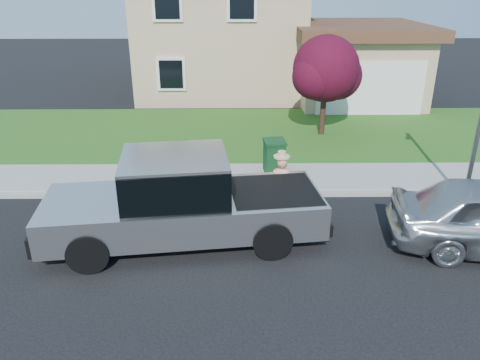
# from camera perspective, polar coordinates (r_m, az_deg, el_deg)

# --- Properties ---
(ground) EXTENTS (80.00, 80.00, 0.00)m
(ground) POSITION_cam_1_polar(r_m,az_deg,el_deg) (10.55, -4.17, -8.74)
(ground) COLOR black
(ground) RESTS_ON ground
(curb) EXTENTS (40.00, 0.20, 0.12)m
(curb) POSITION_cam_1_polar(r_m,az_deg,el_deg) (13.05, 0.90, -1.71)
(curb) COLOR gray
(curb) RESTS_ON ground
(sidewalk) EXTENTS (40.00, 2.00, 0.15)m
(sidewalk) POSITION_cam_1_polar(r_m,az_deg,el_deg) (14.05, 0.78, 0.25)
(sidewalk) COLOR gray
(sidewalk) RESTS_ON ground
(lawn) EXTENTS (40.00, 7.00, 0.10)m
(lawn) POSITION_cam_1_polar(r_m,az_deg,el_deg) (18.28, 0.42, 5.73)
(lawn) COLOR #214915
(lawn) RESTS_ON ground
(house) EXTENTS (14.00, 11.30, 6.85)m
(house) POSITION_cam_1_polar(r_m,az_deg,el_deg) (25.42, 0.82, 17.92)
(house) COLOR tan
(house) RESTS_ON ground
(pickup_truck) EXTENTS (6.56, 2.89, 2.09)m
(pickup_truck) POSITION_cam_1_polar(r_m,az_deg,el_deg) (10.59, -7.02, -2.69)
(pickup_truck) COLOR black
(pickup_truck) RESTS_ON ground
(woman) EXTENTS (0.57, 0.41, 1.67)m
(woman) POSITION_cam_1_polar(r_m,az_deg,el_deg) (11.92, 4.98, -0.47)
(woman) COLOR #E5A57E
(woman) RESTS_ON ground
(ornamental_tree) EXTENTS (2.68, 2.42, 3.68)m
(ornamental_tree) POSITION_cam_1_polar(r_m,az_deg,el_deg) (17.77, 10.52, 12.83)
(ornamental_tree) COLOR black
(ornamental_tree) RESTS_ON lawn
(trash_bin) EXTENTS (0.70, 0.78, 1.03)m
(trash_bin) POSITION_cam_1_polar(r_m,az_deg,el_deg) (14.11, 4.19, 2.89)
(trash_bin) COLOR #0F3818
(trash_bin) RESTS_ON sidewalk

